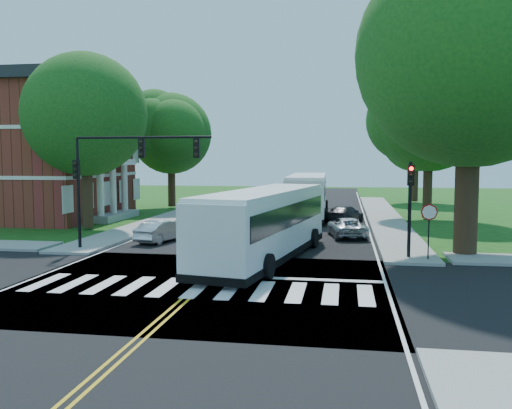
% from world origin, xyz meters
% --- Properties ---
extents(ground, '(140.00, 140.00, 0.00)m').
position_xyz_m(ground, '(0.00, 0.00, 0.00)').
color(ground, '#144912').
rests_on(ground, ground).
extents(road, '(14.00, 96.00, 0.01)m').
position_xyz_m(road, '(0.00, 18.00, 0.01)').
color(road, black).
rests_on(road, ground).
extents(cross_road, '(60.00, 12.00, 0.01)m').
position_xyz_m(cross_road, '(0.00, 0.00, 0.01)').
color(cross_road, black).
rests_on(cross_road, ground).
extents(center_line, '(0.36, 70.00, 0.01)m').
position_xyz_m(center_line, '(0.00, 22.00, 0.01)').
color(center_line, gold).
rests_on(center_line, road).
extents(edge_line_w, '(0.12, 70.00, 0.01)m').
position_xyz_m(edge_line_w, '(-6.80, 22.00, 0.01)').
color(edge_line_w, silver).
rests_on(edge_line_w, road).
extents(edge_line_e, '(0.12, 70.00, 0.01)m').
position_xyz_m(edge_line_e, '(6.80, 22.00, 0.01)').
color(edge_line_e, silver).
rests_on(edge_line_e, road).
extents(crosswalk, '(12.60, 3.00, 0.01)m').
position_xyz_m(crosswalk, '(0.00, -0.50, 0.02)').
color(crosswalk, silver).
rests_on(crosswalk, road).
extents(stop_bar, '(6.60, 0.40, 0.01)m').
position_xyz_m(stop_bar, '(3.50, 1.60, 0.02)').
color(stop_bar, silver).
rests_on(stop_bar, road).
extents(sidewalk_nw, '(2.60, 40.00, 0.15)m').
position_xyz_m(sidewalk_nw, '(-8.30, 25.00, 0.07)').
color(sidewalk_nw, gray).
rests_on(sidewalk_nw, ground).
extents(sidewalk_ne, '(2.60, 40.00, 0.15)m').
position_xyz_m(sidewalk_ne, '(8.30, 25.00, 0.07)').
color(sidewalk_ne, gray).
rests_on(sidewalk_ne, ground).
extents(tree_ne_big, '(10.80, 10.80, 14.91)m').
position_xyz_m(tree_ne_big, '(11.00, 8.00, 9.62)').
color(tree_ne_big, '#382016').
rests_on(tree_ne_big, ground).
extents(tree_west_near, '(8.00, 8.00, 11.40)m').
position_xyz_m(tree_west_near, '(-11.50, 14.00, 7.53)').
color(tree_west_near, '#382016').
rests_on(tree_west_near, ground).
extents(tree_west_far, '(7.60, 7.60, 10.67)m').
position_xyz_m(tree_west_far, '(-11.00, 30.00, 7.00)').
color(tree_west_far, '#382016').
rests_on(tree_west_far, ground).
extents(tree_east_mid, '(8.40, 8.40, 11.93)m').
position_xyz_m(tree_east_mid, '(11.50, 24.00, 7.86)').
color(tree_east_mid, '#382016').
rests_on(tree_east_mid, ground).
extents(tree_east_far, '(7.20, 7.20, 10.34)m').
position_xyz_m(tree_east_far, '(12.50, 40.00, 6.86)').
color(tree_east_far, '#382016').
rests_on(tree_east_far, ground).
extents(signal_nw, '(7.15, 0.46, 5.66)m').
position_xyz_m(signal_nw, '(-5.86, 6.43, 4.38)').
color(signal_nw, black).
rests_on(signal_nw, ground).
extents(signal_ne, '(0.30, 0.46, 4.40)m').
position_xyz_m(signal_ne, '(8.20, 6.44, 2.96)').
color(signal_ne, black).
rests_on(signal_ne, ground).
extents(stop_sign, '(0.76, 0.08, 2.53)m').
position_xyz_m(stop_sign, '(9.00, 5.98, 2.03)').
color(stop_sign, black).
rests_on(stop_sign, ground).
extents(bus_lead, '(4.81, 12.84, 3.25)m').
position_xyz_m(bus_lead, '(1.60, 5.40, 1.73)').
color(bus_lead, white).
rests_on(bus_lead, road).
extents(bus_follow, '(3.43, 13.10, 3.37)m').
position_xyz_m(bus_follow, '(2.28, 24.04, 1.79)').
color(bus_follow, white).
rests_on(bus_follow, road).
extents(hatchback, '(2.18, 3.91, 1.22)m').
position_xyz_m(hatchback, '(-4.95, 9.78, 0.62)').
color(hatchback, silver).
rests_on(hatchback, road).
extents(suv, '(2.65, 4.46, 1.16)m').
position_xyz_m(suv, '(5.37, 13.40, 0.59)').
color(suv, silver).
rests_on(suv, road).
extents(dark_sedan, '(3.12, 4.66, 1.25)m').
position_xyz_m(dark_sedan, '(5.24, 20.49, 0.64)').
color(dark_sedan, black).
rests_on(dark_sedan, road).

